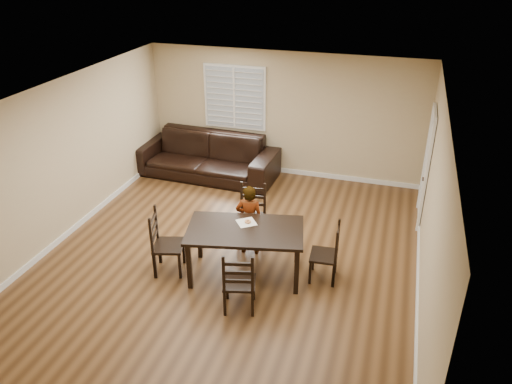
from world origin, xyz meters
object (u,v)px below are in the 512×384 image
chair_right (332,255)px  sofa (206,156)px  child (249,220)px  chair_near (253,214)px  chair_far (239,287)px  chair_left (160,244)px  donut (248,221)px  dining_table (245,234)px

chair_right → sofa: bearing=-136.6°
chair_right → child: size_ratio=0.79×
chair_near → child: 0.50m
chair_right → sofa: 4.45m
chair_far → sofa: 4.71m
chair_left → sofa: size_ratio=0.34×
chair_left → child: (1.17, 0.91, 0.13)m
child → donut: (0.11, -0.42, 0.23)m
chair_left → chair_right: bearing=-94.4°
chair_far → sofa: size_ratio=0.32×
chair_near → chair_far: chair_near is taller
child → donut: child is taller
chair_right → child: child is taller
dining_table → chair_left: 1.35m
chair_far → child: size_ratio=0.80×
chair_right → donut: bearing=-91.3°
chair_near → chair_right: 1.72m
sofa → donut: bearing=-55.0°
chair_far → child: (-0.33, 1.52, 0.17)m
donut → chair_near: bearing=102.8°
child → donut: bearing=96.2°
donut → chair_right: bearing=2.7°
child → sofa: child is taller
chair_near → sofa: chair_near is taller
dining_table → chair_far: size_ratio=1.93×
dining_table → sofa: size_ratio=0.61×
dining_table → chair_left: chair_left is taller
chair_left → child: 1.48m
donut → dining_table: bearing=-84.3°
donut → sofa: size_ratio=0.03×
chair_right → chair_near: bearing=-122.7°
dining_table → child: 0.64m
chair_left → donut: chair_left is taller
dining_table → chair_right: size_ratio=1.98×
dining_table → child: size_ratio=1.55×
dining_table → donut: bearing=83.7°
chair_near → donut: size_ratio=10.26×
chair_near → chair_far: size_ratio=1.04×
chair_left → chair_far: bearing=-128.5°
chair_far → child: child is taller
sofa → dining_table: bearing=-56.4°
chair_near → dining_table: bearing=-86.0°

